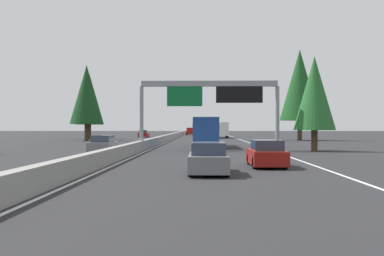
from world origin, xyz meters
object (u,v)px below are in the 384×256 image
(conifer_right_mid, at_px, (300,85))
(sign_gantry_overhead, at_px, (211,95))
(sedan_mid_left, at_px, (208,159))
(conifer_left_far, at_px, (89,99))
(oncoming_far, at_px, (103,145))
(box_truck_near_right, at_px, (221,129))
(oncoming_near, at_px, (144,134))
(sedan_distant_b, at_px, (266,154))
(pickup_mid_center, at_px, (190,131))
(conifer_right_near, at_px, (314,93))
(bus_mid_right, at_px, (206,131))
(conifer_left_mid, at_px, (87,95))

(conifer_right_mid, bearing_deg, sign_gantry_overhead, 155.28)
(sedan_mid_left, relative_size, conifer_left_far, 0.38)
(sedan_mid_left, xyz_separation_m, oncoming_far, (16.83, 8.55, 0.00))
(box_truck_near_right, xyz_separation_m, oncoming_near, (5.29, 15.48, -0.93))
(sedan_mid_left, xyz_separation_m, conifer_right_mid, (52.07, -15.09, 8.06))
(sedan_distant_b, bearing_deg, pickup_mid_center, 4.04)
(oncoming_near, relative_size, conifer_right_near, 0.52)
(sedan_distant_b, distance_m, box_truck_near_right, 62.81)
(oncoming_near, xyz_separation_m, conifer_left_far, (-12.77, 7.92, 6.32))
(bus_mid_right, bearing_deg, conifer_right_near, -128.00)
(conifer_right_mid, bearing_deg, conifer_left_mid, 94.73)
(oncoming_far, relative_size, conifer_left_far, 0.38)
(sedan_distant_b, relative_size, box_truck_near_right, 0.52)
(sedan_distant_b, bearing_deg, conifer_left_far, 22.88)
(sedan_mid_left, distance_m, box_truck_near_right, 66.71)
(oncoming_far, bearing_deg, box_truck_near_right, 166.64)
(sign_gantry_overhead, relative_size, conifer_right_mid, 0.88)
(bus_mid_right, bearing_deg, box_truck_near_right, -4.74)
(conifer_left_mid, bearing_deg, conifer_right_near, -136.26)
(oncoming_near, xyz_separation_m, oncoming_far, (-55.08, -3.65, 0.00))
(conifer_right_near, relative_size, conifer_left_far, 0.74)
(box_truck_near_right, bearing_deg, conifer_right_near, -172.06)
(box_truck_near_right, bearing_deg, conifer_left_far, 107.73)
(oncoming_far, bearing_deg, sedan_distant_b, 42.16)
(pickup_mid_center, bearing_deg, oncoming_far, 176.45)
(pickup_mid_center, bearing_deg, sedan_mid_left, -177.98)
(sedan_distant_b, height_order, oncoming_near, same)
(sign_gantry_overhead, bearing_deg, sedan_distant_b, -170.69)
(box_truck_near_right, distance_m, oncoming_near, 16.38)
(conifer_left_mid, bearing_deg, oncoming_far, -163.59)
(sign_gantry_overhead, distance_m, sedan_mid_left, 20.86)
(sign_gantry_overhead, bearing_deg, box_truck_near_right, -3.43)
(conifer_right_mid, relative_size, conifer_left_mid, 1.23)
(sign_gantry_overhead, xyz_separation_m, conifer_left_mid, (28.93, 18.63, 2.06))
(sign_gantry_overhead, relative_size, oncoming_near, 2.88)
(sign_gantry_overhead, xyz_separation_m, sedan_mid_left, (-20.39, 0.51, -4.35))
(conifer_left_far, bearing_deg, sedan_mid_left, -161.21)
(conifer_right_near, bearing_deg, conifer_right_mid, -9.50)
(conifer_right_mid, relative_size, conifer_left_far, 1.25)
(oncoming_near, distance_m, conifer_left_mid, 24.22)
(sedan_distant_b, distance_m, pickup_mid_center, 95.08)
(oncoming_near, bearing_deg, pickup_mid_center, 161.94)
(sedan_distant_b, relative_size, conifer_left_far, 0.38)
(oncoming_far, bearing_deg, bus_mid_right, 141.81)
(oncoming_near, distance_m, conifer_right_near, 56.38)
(conifer_right_mid, height_order, conifer_left_mid, conifer_right_mid)
(box_truck_near_right, xyz_separation_m, conifer_left_mid, (-17.31, 21.40, 5.48))
(oncoming_near, bearing_deg, conifer_right_mid, 53.98)
(oncoming_far, bearing_deg, conifer_left_far, -164.71)
(oncoming_near, bearing_deg, conifer_left_mid, -14.68)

